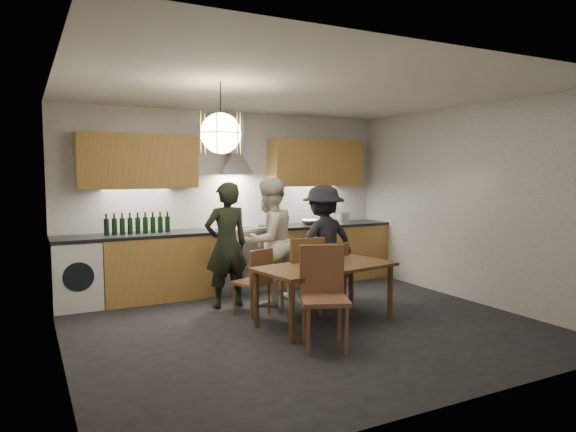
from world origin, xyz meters
name	(u,v)px	position (x,y,z in m)	size (l,w,h in m)	color
ground	(304,324)	(0.00, 0.00, 0.00)	(5.00, 5.00, 0.00)	black
room_shell	(304,173)	(0.00, 0.00, 1.71)	(5.02, 4.52, 2.61)	silver
counter_run	(240,259)	(0.02, 1.95, 0.45)	(5.00, 0.62, 0.90)	tan
range_stove	(239,260)	(0.00, 1.94, 0.44)	(0.90, 0.60, 0.92)	silver
wall_fixtures	(235,161)	(0.00, 2.07, 1.87)	(4.30, 0.54, 1.10)	tan
pendant_lamp	(221,133)	(-1.00, -0.10, 2.10)	(0.43, 0.43, 0.70)	black
dining_table	(325,272)	(0.25, -0.06, 0.59)	(1.69, 1.04, 0.67)	brown
chair_back_left	(256,277)	(-0.33, 0.58, 0.46)	(0.47, 0.47, 0.81)	brown
chair_back_mid	(304,271)	(0.17, 0.30, 0.54)	(0.46, 0.46, 0.95)	brown
chair_back_right	(332,270)	(0.67, 0.48, 0.48)	(0.39, 0.39, 0.84)	#5A2F1A
chair_front	(323,289)	(-0.17, -0.70, 0.57)	(0.59, 0.59, 0.99)	brown
person_left	(226,245)	(-0.49, 1.12, 0.80)	(0.58, 0.38, 1.59)	black
person_mid	(269,241)	(0.05, 1.02, 0.82)	(0.80, 0.62, 1.64)	beige
person_right	(323,242)	(0.86, 1.00, 0.77)	(0.99, 0.57, 1.54)	black
mixing_bowl	(310,222)	(1.19, 1.93, 0.94)	(0.31, 0.31, 0.08)	silver
stock_pot	(343,218)	(1.81, 1.94, 0.98)	(0.22, 0.22, 0.15)	silver
wine_bottles	(138,223)	(-1.42, 1.97, 1.04)	(0.86, 0.07, 0.28)	black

